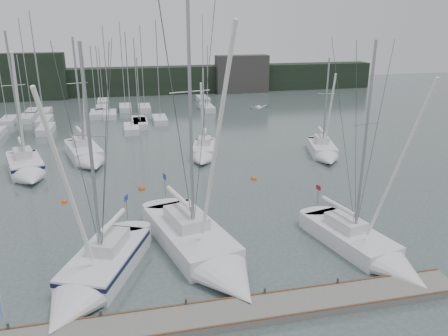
{
  "coord_description": "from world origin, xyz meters",
  "views": [
    {
      "loc": [
        -4.17,
        -21.89,
        13.54
      ],
      "look_at": [
        1.96,
        5.0,
        4.08
      ],
      "focal_mm": 35.0,
      "sensor_mm": 36.0,
      "label": 1
    }
  ],
  "objects_px": {
    "sailboat_mid_a": "(27,169)",
    "buoy_a": "(142,189)",
    "sailboat_near_left": "(92,279)",
    "sailboat_mid_e": "(324,153)",
    "sailboat_mid_c": "(204,154)",
    "buoy_b": "(254,179)",
    "sailboat_mid_b": "(87,157)",
    "sailboat_near_right": "(372,252)",
    "buoy_c": "(64,202)",
    "sailboat_near_center": "(208,255)"
  },
  "relations": [
    {
      "from": "buoy_a",
      "to": "buoy_b",
      "type": "distance_m",
      "value": 9.84
    },
    {
      "from": "sailboat_mid_c",
      "to": "buoy_b",
      "type": "bearing_deg",
      "value": -50.03
    },
    {
      "from": "sailboat_mid_b",
      "to": "buoy_b",
      "type": "relative_size",
      "value": 23.65
    },
    {
      "from": "buoy_c",
      "to": "sailboat_near_left",
      "type": "bearing_deg",
      "value": -77.28
    },
    {
      "from": "sailboat_near_left",
      "to": "sailboat_mid_e",
      "type": "xyz_separation_m",
      "value": [
        21.91,
        18.58,
        -0.06
      ]
    },
    {
      "from": "sailboat_mid_b",
      "to": "buoy_c",
      "type": "relative_size",
      "value": 26.47
    },
    {
      "from": "sailboat_near_center",
      "to": "buoy_c",
      "type": "xyz_separation_m",
      "value": [
        -9.19,
        11.33,
        -0.59
      ]
    },
    {
      "from": "sailboat_mid_e",
      "to": "buoy_b",
      "type": "bearing_deg",
      "value": -139.03
    },
    {
      "from": "sailboat_near_center",
      "to": "buoy_a",
      "type": "distance_m",
      "value": 13.19
    },
    {
      "from": "buoy_c",
      "to": "buoy_a",
      "type": "bearing_deg",
      "value": 13.61
    },
    {
      "from": "sailboat_near_left",
      "to": "sailboat_mid_e",
      "type": "height_order",
      "value": "sailboat_near_left"
    },
    {
      "from": "buoy_b",
      "to": "sailboat_mid_a",
      "type": "bearing_deg",
      "value": 165.18
    },
    {
      "from": "sailboat_mid_a",
      "to": "sailboat_mid_b",
      "type": "relative_size",
      "value": 1.05
    },
    {
      "from": "sailboat_mid_a",
      "to": "buoy_a",
      "type": "relative_size",
      "value": 22.02
    },
    {
      "from": "buoy_c",
      "to": "sailboat_mid_e",
      "type": "bearing_deg",
      "value": 14.01
    },
    {
      "from": "sailboat_near_right",
      "to": "sailboat_mid_c",
      "type": "relative_size",
      "value": 1.38
    },
    {
      "from": "sailboat_mid_c",
      "to": "sailboat_mid_e",
      "type": "distance_m",
      "value": 12.37
    },
    {
      "from": "sailboat_mid_c",
      "to": "buoy_b",
      "type": "relative_size",
      "value": 17.9
    },
    {
      "from": "sailboat_mid_a",
      "to": "buoy_a",
      "type": "distance_m",
      "value": 11.31
    },
    {
      "from": "sailboat_mid_b",
      "to": "buoy_a",
      "type": "relative_size",
      "value": 20.94
    },
    {
      "from": "sailboat_near_left",
      "to": "sailboat_mid_c",
      "type": "relative_size",
      "value": 1.4
    },
    {
      "from": "sailboat_near_center",
      "to": "sailboat_mid_e",
      "type": "bearing_deg",
      "value": 33.85
    },
    {
      "from": "sailboat_near_right",
      "to": "buoy_a",
      "type": "distance_m",
      "value": 19.27
    },
    {
      "from": "sailboat_near_right",
      "to": "sailboat_mid_b",
      "type": "height_order",
      "value": "sailboat_near_right"
    },
    {
      "from": "sailboat_mid_b",
      "to": "sailboat_mid_a",
      "type": "bearing_deg",
      "value": -165.24
    },
    {
      "from": "sailboat_mid_c",
      "to": "buoy_a",
      "type": "height_order",
      "value": "sailboat_mid_c"
    },
    {
      "from": "sailboat_near_right",
      "to": "buoy_b",
      "type": "xyz_separation_m",
      "value": [
        -2.89,
        14.68,
        -0.5
      ]
    },
    {
      "from": "sailboat_near_center",
      "to": "sailboat_near_right",
      "type": "bearing_deg",
      "value": -24.47
    },
    {
      "from": "sailboat_mid_b",
      "to": "sailboat_mid_e",
      "type": "bearing_deg",
      "value": -24.28
    },
    {
      "from": "sailboat_near_right",
      "to": "sailboat_mid_a",
      "type": "distance_m",
      "value": 30.14
    },
    {
      "from": "sailboat_near_right",
      "to": "sailboat_mid_e",
      "type": "relative_size",
      "value": 1.26
    },
    {
      "from": "sailboat_near_left",
      "to": "sailboat_near_center",
      "type": "relative_size",
      "value": 0.82
    },
    {
      "from": "sailboat_near_left",
      "to": "buoy_c",
      "type": "xyz_separation_m",
      "value": [
        -2.8,
        12.41,
        -0.6
      ]
    },
    {
      "from": "sailboat_mid_a",
      "to": "sailboat_mid_b",
      "type": "xyz_separation_m",
      "value": [
        5.03,
        2.93,
        -0.04
      ]
    },
    {
      "from": "sailboat_near_right",
      "to": "buoy_a",
      "type": "xyz_separation_m",
      "value": [
        -12.74,
        14.45,
        -0.5
      ]
    },
    {
      "from": "buoy_a",
      "to": "buoy_b",
      "type": "height_order",
      "value": "buoy_a"
    },
    {
      "from": "buoy_c",
      "to": "sailboat_mid_a",
      "type": "bearing_deg",
      "value": 119.4
    },
    {
      "from": "sailboat_mid_a",
      "to": "sailboat_mid_e",
      "type": "height_order",
      "value": "sailboat_mid_a"
    },
    {
      "from": "sailboat_mid_a",
      "to": "buoy_c",
      "type": "xyz_separation_m",
      "value": [
        3.89,
        -6.9,
        -0.67
      ]
    },
    {
      "from": "sailboat_near_left",
      "to": "buoy_c",
      "type": "bearing_deg",
      "value": 125.53
    },
    {
      "from": "sailboat_near_right",
      "to": "buoy_b",
      "type": "distance_m",
      "value": 14.97
    },
    {
      "from": "sailboat_mid_a",
      "to": "sailboat_mid_c",
      "type": "height_order",
      "value": "sailboat_mid_a"
    },
    {
      "from": "sailboat_near_center",
      "to": "buoy_a",
      "type": "height_order",
      "value": "sailboat_near_center"
    },
    {
      "from": "sailboat_near_right",
      "to": "buoy_c",
      "type": "relative_size",
      "value": 27.71
    },
    {
      "from": "sailboat_near_right",
      "to": "sailboat_near_left",
      "type": "bearing_deg",
      "value": 164.9
    },
    {
      "from": "sailboat_mid_b",
      "to": "sailboat_mid_c",
      "type": "xyz_separation_m",
      "value": [
        11.42,
        -1.34,
        -0.09
      ]
    },
    {
      "from": "sailboat_near_center",
      "to": "sailboat_mid_c",
      "type": "distance_m",
      "value": 20.11
    },
    {
      "from": "sailboat_mid_a",
      "to": "buoy_a",
      "type": "bearing_deg",
      "value": -45.58
    },
    {
      "from": "sailboat_near_right",
      "to": "sailboat_mid_e",
      "type": "height_order",
      "value": "sailboat_near_right"
    },
    {
      "from": "sailboat_near_left",
      "to": "sailboat_mid_e",
      "type": "distance_m",
      "value": 28.73
    }
  ]
}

